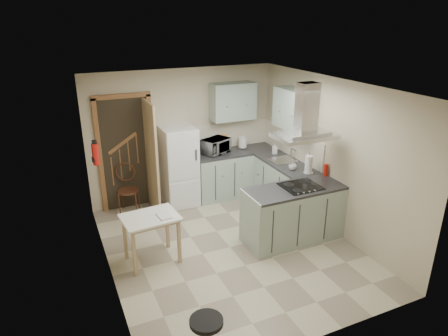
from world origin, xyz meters
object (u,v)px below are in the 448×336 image
peninsula (293,214)px  drop_leaf_table (152,239)px  extractor_hood (305,136)px  bentwood_chair (128,191)px  microwave (216,146)px  fridge (179,167)px

peninsula → drop_leaf_table: bearing=171.7°
peninsula → extractor_hood: size_ratio=1.72×
drop_leaf_table → bentwood_chair: 1.70m
drop_leaf_table → microwave: size_ratio=1.50×
bentwood_chair → microwave: (1.72, -0.01, 0.62)m
peninsula → drop_leaf_table: peninsula is taller
bentwood_chair → extractor_hood: bearing=-19.9°
extractor_hood → drop_leaf_table: size_ratio=1.16×
peninsula → fridge: bearing=121.7°
extractor_hood → microwave: size_ratio=1.74×
extractor_hood → drop_leaf_table: 2.70m
peninsula → microwave: microwave is taller
extractor_hood → bentwood_chair: size_ratio=1.08×
peninsula → drop_leaf_table: 2.23m
peninsula → bentwood_chair: 2.98m
fridge → peninsula: bearing=-58.3°
peninsula → drop_leaf_table: size_ratio=2.00×
fridge → microwave: 0.81m
extractor_hood → bentwood_chair: 3.32m
peninsula → microwave: 2.15m
fridge → bentwood_chair: (-0.97, 0.04, -0.33)m
extractor_hood → bentwood_chair: extractor_hood is taller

